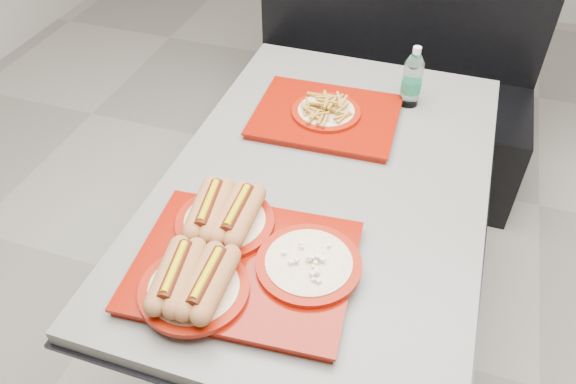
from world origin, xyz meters
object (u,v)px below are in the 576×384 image
(tray_far, at_px, (326,113))
(water_bottle, at_px, (412,80))
(diner_table, at_px, (324,217))
(tray_near, at_px, (235,256))
(booth_bench, at_px, (385,88))

(tray_far, distance_m, water_bottle, 0.31)
(diner_table, distance_m, tray_near, 0.46)
(diner_table, relative_size, tray_near, 2.58)
(diner_table, relative_size, tray_far, 3.03)
(booth_bench, xyz_separation_m, water_bottle, (0.16, -0.64, 0.44))
(diner_table, bearing_deg, booth_bench, 90.00)
(diner_table, xyz_separation_m, tray_near, (-0.12, -0.40, 0.21))
(diner_table, xyz_separation_m, booth_bench, (0.00, 1.09, -0.18))
(tray_far, bearing_deg, booth_bench, 84.58)
(booth_bench, relative_size, tray_near, 2.45)
(booth_bench, distance_m, tray_near, 1.54)
(tray_near, distance_m, water_bottle, 0.90)
(booth_bench, distance_m, water_bottle, 0.79)
(diner_table, bearing_deg, water_bottle, 70.39)
(booth_bench, height_order, tray_near, booth_bench)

